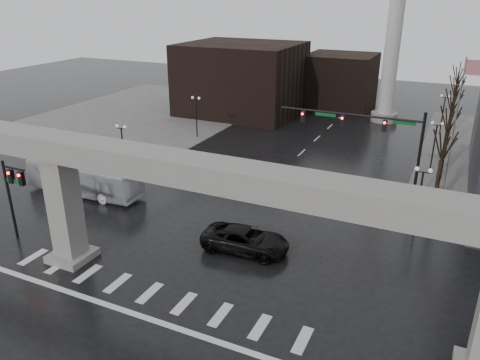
{
  "coord_description": "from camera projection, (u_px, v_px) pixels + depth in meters",
  "views": [
    {
      "loc": [
        14.9,
        -19.91,
        16.84
      ],
      "look_at": [
        1.94,
        7.62,
        4.5
      ],
      "focal_mm": 35.0,
      "sensor_mm": 36.0,
      "label": 1
    }
  ],
  "objects": [
    {
      "name": "ground",
      "position": [
        159.0,
        284.0,
        28.9
      ],
      "size": [
        160.0,
        160.0,
        0.0
      ],
      "primitive_type": "plane",
      "color": "black",
      "rests_on": "ground"
    },
    {
      "name": "sidewalk_nw",
      "position": [
        151.0,
        113.0,
        69.32
      ],
      "size": [
        28.0,
        36.0,
        0.15
      ],
      "primitive_type": "cube",
      "color": "slate",
      "rests_on": "ground"
    },
    {
      "name": "elevated_guideway",
      "position": [
        170.0,
        185.0,
        25.82
      ],
      "size": [
        48.0,
        2.6,
        8.7
      ],
      "color": "gray",
      "rests_on": "ground"
    },
    {
      "name": "building_far_left",
      "position": [
        241.0,
        79.0,
        67.76
      ],
      "size": [
        16.0,
        14.0,
        10.0
      ],
      "primitive_type": "cube",
      "color": "black",
      "rests_on": "ground"
    },
    {
      "name": "building_far_mid",
      "position": [
        340.0,
        81.0,
        71.79
      ],
      "size": [
        10.0,
        10.0,
        8.0
      ],
      "primitive_type": "cube",
      "color": "black",
      "rests_on": "ground"
    },
    {
      "name": "smokestack",
      "position": [
        395.0,
        20.0,
        60.09
      ],
      "size": [
        3.6,
        3.6,
        30.0
      ],
      "color": "beige",
      "rests_on": "ground"
    },
    {
      "name": "signal_mast_arm",
      "position": [
        374.0,
        133.0,
        38.92
      ],
      "size": [
        12.12,
        0.43,
        8.0
      ],
      "color": "black",
      "rests_on": "ground"
    },
    {
      "name": "signal_left_pole",
      "position": [
        13.0,
        188.0,
        32.63
      ],
      "size": [
        2.3,
        0.3,
        6.0
      ],
      "color": "black",
      "rests_on": "ground"
    },
    {
      "name": "flagpole_assembly",
      "position": [
        461.0,
        113.0,
        38.48
      ],
      "size": [
        2.06,
        0.12,
        12.0
      ],
      "color": "silver",
      "rests_on": "ground"
    },
    {
      "name": "lamp_right_0",
      "position": [
        421.0,
        189.0,
        34.01
      ],
      "size": [
        1.22,
        0.32,
        5.11
      ],
      "color": "black",
      "rests_on": "ground"
    },
    {
      "name": "lamp_right_1",
      "position": [
        435.0,
        138.0,
        45.75
      ],
      "size": [
        1.22,
        0.32,
        5.11
      ],
      "color": "black",
      "rests_on": "ground"
    },
    {
      "name": "lamp_right_2",
      "position": [
        444.0,
        108.0,
        57.48
      ],
      "size": [
        1.22,
        0.32,
        5.11
      ],
      "color": "black",
      "rests_on": "ground"
    },
    {
      "name": "lamp_left_0",
      "position": [
        122.0,
        141.0,
        44.66
      ],
      "size": [
        1.22,
        0.32,
        5.11
      ],
      "color": "black",
      "rests_on": "ground"
    },
    {
      "name": "lamp_left_1",
      "position": [
        196.0,
        110.0,
        56.4
      ],
      "size": [
        1.22,
        0.32,
        5.11
      ],
      "color": "black",
      "rests_on": "ground"
    },
    {
      "name": "lamp_left_2",
      "position": [
        245.0,
        89.0,
        68.14
      ],
      "size": [
        1.22,
        0.32,
        5.11
      ],
      "color": "black",
      "rests_on": "ground"
    },
    {
      "name": "tree_right_0",
      "position": [
        438.0,
        181.0,
        37.23
      ],
      "size": [
        1.09,
        1.58,
        7.5
      ],
      "color": "black",
      "rests_on": "ground"
    },
    {
      "name": "tree_right_1",
      "position": [
        444.0,
        151.0,
        43.91
      ],
      "size": [
        1.09,
        1.61,
        7.67
      ],
      "color": "black",
      "rests_on": "ground"
    },
    {
      "name": "tree_right_2",
      "position": [
        449.0,
        129.0,
        50.59
      ],
      "size": [
        1.1,
        1.63,
        7.85
      ],
      "color": "black",
      "rests_on": "ground"
    },
    {
      "name": "tree_right_3",
      "position": [
        452.0,
        113.0,
        57.28
      ],
      "size": [
        1.11,
        1.66,
        8.02
      ],
      "color": "black",
      "rests_on": "ground"
    },
    {
      "name": "tree_right_4",
      "position": [
        455.0,
        99.0,
        63.96
      ],
      "size": [
        1.12,
        1.69,
        8.19
      ],
      "color": "black",
      "rests_on": "ground"
    },
    {
      "name": "pickup_truck",
      "position": [
        245.0,
        240.0,
        32.35
      ],
      "size": [
        6.31,
        3.3,
        1.7
      ],
      "primitive_type": "imported",
      "rotation": [
        0.0,
        0.0,
        1.65
      ],
      "color": "black",
      "rests_on": "ground"
    },
    {
      "name": "city_bus",
      "position": [
        84.0,
        177.0,
        41.28
      ],
      "size": [
        11.17,
        2.76,
        3.1
      ],
      "primitive_type": "imported",
      "rotation": [
        0.0,
        0.0,
        1.58
      ],
      "color": "silver",
      "rests_on": "ground"
    }
  ]
}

